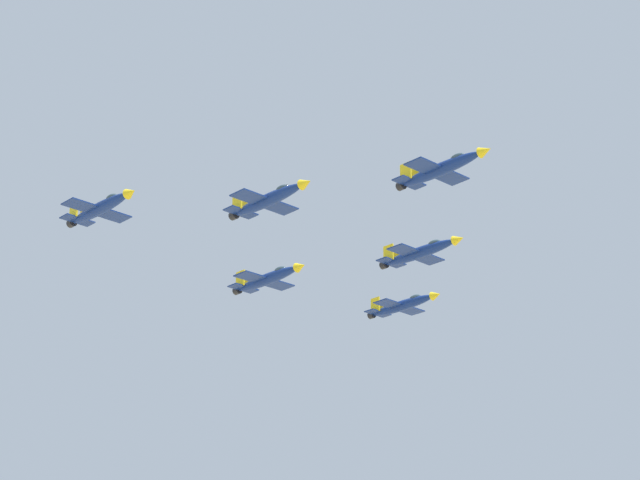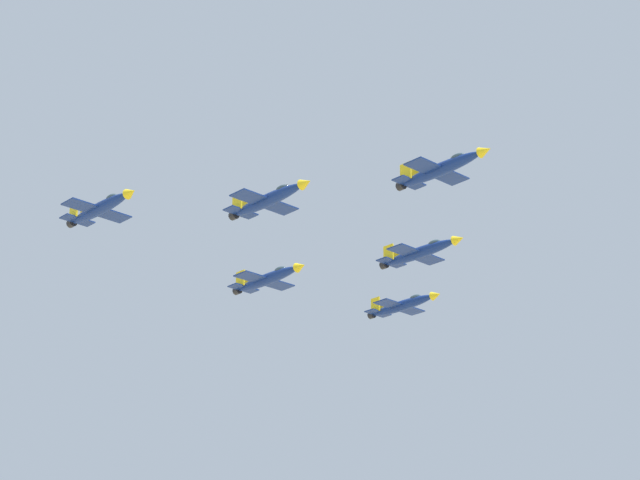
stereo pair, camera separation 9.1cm
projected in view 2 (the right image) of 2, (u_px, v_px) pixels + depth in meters
jet_lead at (441, 169)px, 150.82m from camera, size 10.22×15.31×3.44m
jet_left_wingman at (420, 252)px, 171.41m from camera, size 10.25×15.28×3.46m
jet_right_wingman at (268, 200)px, 152.15m from camera, size 10.16×15.20×3.42m
jet_left_outer at (402, 305)px, 192.85m from camera, size 10.21×15.25×3.44m
jet_right_outer at (100, 208)px, 154.67m from camera, size 9.96×14.88×3.35m
jet_slot_rear at (267, 279)px, 172.74m from camera, size 10.22×15.31×3.44m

